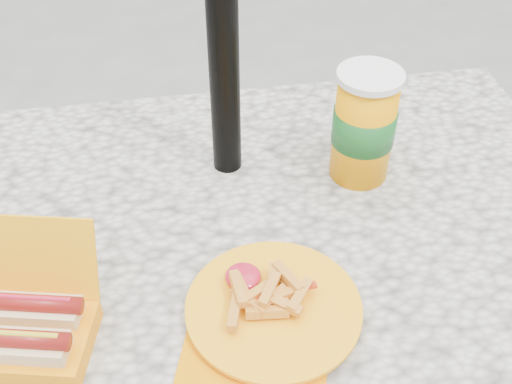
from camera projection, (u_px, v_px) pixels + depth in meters
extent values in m
cube|color=beige|center=(241.00, 237.00, 1.05)|extent=(1.20, 0.80, 0.05)
cylinder|color=black|center=(7.00, 285.00, 1.46)|extent=(0.07, 0.07, 0.70)
cylinder|color=black|center=(426.00, 233.00, 1.58)|extent=(0.07, 0.07, 0.70)
cube|color=#FFA70E|center=(21.00, 340.00, 0.85)|extent=(0.21, 0.16, 0.03)
cube|color=#FFA70E|center=(28.00, 257.00, 0.86)|extent=(0.19, 0.09, 0.12)
cube|color=#D3BE81|center=(10.00, 349.00, 0.82)|extent=(0.16, 0.08, 0.04)
cylinder|color=#99100C|center=(5.00, 338.00, 0.80)|extent=(0.17, 0.06, 0.02)
cylinder|color=gold|center=(3.00, 333.00, 0.79)|extent=(0.14, 0.04, 0.01)
cube|color=#D3BE81|center=(25.00, 314.00, 0.86)|extent=(0.16, 0.08, 0.04)
cylinder|color=#99100C|center=(20.00, 303.00, 0.84)|extent=(0.17, 0.06, 0.02)
cylinder|color=#B3162D|center=(18.00, 297.00, 0.84)|extent=(0.14, 0.04, 0.01)
cube|color=orange|center=(250.00, 380.00, 0.82)|extent=(0.24, 0.24, 0.00)
cylinder|color=#FFA70E|center=(274.00, 309.00, 0.90)|extent=(0.24, 0.24, 0.01)
cylinder|color=#FFA70E|center=(274.00, 307.00, 0.89)|extent=(0.25, 0.25, 0.01)
cube|color=gold|center=(235.00, 311.00, 0.87)|extent=(0.03, 0.06, 0.01)
cube|color=gold|center=(242.00, 290.00, 0.89)|extent=(0.03, 0.06, 0.01)
cube|color=gold|center=(270.00, 290.00, 0.88)|extent=(0.04, 0.06, 0.01)
cube|color=gold|center=(284.00, 282.00, 0.91)|extent=(0.03, 0.06, 0.01)
cube|color=gold|center=(299.00, 295.00, 0.88)|extent=(0.05, 0.06, 0.02)
cube|color=gold|center=(272.00, 281.00, 0.90)|extent=(0.03, 0.06, 0.01)
cube|color=gold|center=(282.00, 296.00, 0.89)|extent=(0.06, 0.03, 0.01)
cube|color=gold|center=(249.00, 302.00, 0.88)|extent=(0.05, 0.06, 0.02)
cube|color=gold|center=(282.00, 303.00, 0.87)|extent=(0.06, 0.05, 0.02)
cube|color=gold|center=(238.00, 289.00, 0.88)|extent=(0.02, 0.06, 0.01)
cube|color=gold|center=(278.00, 297.00, 0.89)|extent=(0.04, 0.06, 0.01)
cube|color=gold|center=(270.00, 300.00, 0.88)|extent=(0.06, 0.05, 0.02)
cube|color=gold|center=(258.00, 293.00, 0.89)|extent=(0.06, 0.04, 0.01)
cube|color=gold|center=(288.00, 277.00, 0.90)|extent=(0.04, 0.06, 0.01)
cube|color=gold|center=(267.00, 312.00, 0.87)|extent=(0.06, 0.02, 0.02)
ellipsoid|color=#B3162D|center=(243.00, 276.00, 0.92)|extent=(0.05, 0.05, 0.02)
cube|color=#B22A0D|center=(281.00, 292.00, 0.89)|extent=(0.10, 0.02, 0.00)
cylinder|color=#FF9800|center=(363.00, 129.00, 1.07)|extent=(0.10, 0.10, 0.19)
cylinder|color=#165A20|center=(364.00, 126.00, 1.07)|extent=(0.11, 0.11, 0.06)
cylinder|color=white|center=(371.00, 76.00, 1.00)|extent=(0.11, 0.11, 0.01)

